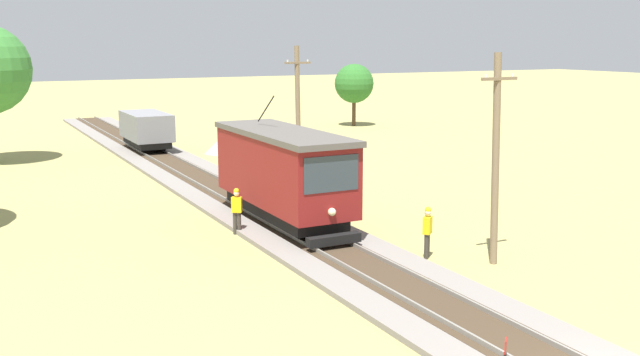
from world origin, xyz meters
TOP-DOWN VIEW (x-y plane):
  - red_tram at (0.00, 15.99)m, footprint 2.60×8.54m
  - freight_car at (0.00, 37.54)m, footprint 2.40×5.20m
  - utility_pole_near_tram at (4.16, 8.54)m, footprint 1.40×0.47m
  - utility_pole_mid at (4.16, 23.30)m, footprint 1.40×0.48m
  - gravel_pile at (4.13, 35.09)m, footprint 2.01×2.01m
  - track_worker at (2.54, 9.91)m, footprint 0.45×0.43m
  - second_worker at (-2.05, 15.73)m, footprint 0.45×0.40m
  - tree_right_near at (19.62, 44.49)m, footprint 3.32×3.32m

SIDE VIEW (x-z plane):
  - gravel_pile at x=4.13m, z-range 0.00..0.96m
  - track_worker at x=2.54m, z-range 0.09..1.88m
  - second_worker at x=-2.05m, z-range 0.09..1.88m
  - freight_car at x=0.00m, z-range 0.40..2.71m
  - red_tram at x=0.00m, z-range -0.20..4.59m
  - utility_pole_near_tram at x=4.16m, z-range 0.10..6.97m
  - utility_pole_mid at x=4.16m, z-range 0.10..7.09m
  - tree_right_near at x=19.62m, z-range 0.97..6.27m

